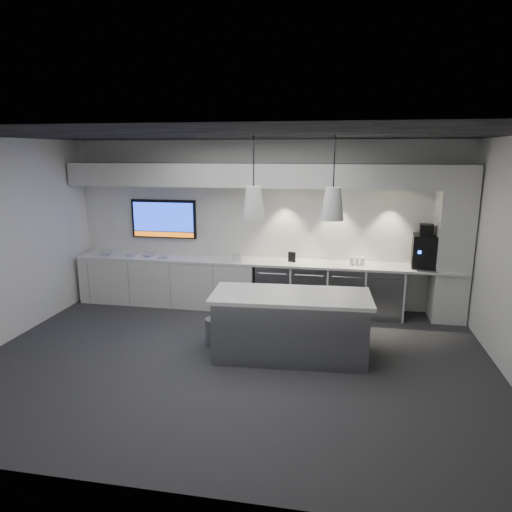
% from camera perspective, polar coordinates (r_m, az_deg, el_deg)
% --- Properties ---
extents(floor, '(7.00, 7.00, 0.00)m').
position_cam_1_polar(floor, '(6.41, -2.79, -12.98)').
color(floor, '#2E2E31').
rests_on(floor, ground).
extents(ceiling, '(7.00, 7.00, 0.00)m').
position_cam_1_polar(ceiling, '(5.77, -3.13, 14.89)').
color(ceiling, black).
rests_on(ceiling, wall_back).
extents(wall_back, '(7.00, 0.00, 7.00)m').
position_cam_1_polar(wall_back, '(8.32, 0.98, 3.96)').
color(wall_back, white).
rests_on(wall_back, floor).
extents(wall_front, '(7.00, 0.00, 7.00)m').
position_cam_1_polar(wall_front, '(3.63, -12.10, -8.46)').
color(wall_front, white).
rests_on(wall_front, floor).
extents(back_counter, '(6.80, 0.65, 0.04)m').
position_cam_1_polar(back_counter, '(8.13, 0.60, -0.71)').
color(back_counter, white).
rests_on(back_counter, left_base_cabinets).
extents(left_base_cabinets, '(3.30, 0.63, 0.86)m').
position_cam_1_polar(left_base_cabinets, '(8.70, -10.86, -3.09)').
color(left_base_cabinets, silver).
rests_on(left_base_cabinets, floor).
extents(fridge_unit_a, '(0.60, 0.61, 0.85)m').
position_cam_1_polar(fridge_unit_a, '(8.21, 2.31, -3.87)').
color(fridge_unit_a, gray).
rests_on(fridge_unit_a, floor).
extents(fridge_unit_b, '(0.60, 0.61, 0.85)m').
position_cam_1_polar(fridge_unit_b, '(8.15, 6.71, -4.08)').
color(fridge_unit_b, gray).
rests_on(fridge_unit_b, floor).
extents(fridge_unit_c, '(0.60, 0.61, 0.85)m').
position_cam_1_polar(fridge_unit_c, '(8.14, 11.15, -4.26)').
color(fridge_unit_c, gray).
rests_on(fridge_unit_c, floor).
extents(fridge_unit_d, '(0.60, 0.61, 0.85)m').
position_cam_1_polar(fridge_unit_d, '(8.18, 15.57, -4.42)').
color(fridge_unit_d, gray).
rests_on(fridge_unit_d, floor).
extents(backsplash, '(4.60, 0.03, 1.30)m').
position_cam_1_polar(backsplash, '(8.19, 9.30, 4.00)').
color(backsplash, silver).
rests_on(backsplash, wall_back).
extents(soffit, '(6.90, 0.60, 0.40)m').
position_cam_1_polar(soffit, '(7.93, 0.65, 10.06)').
color(soffit, silver).
rests_on(soffit, wall_back).
extents(column, '(0.55, 0.55, 2.60)m').
position_cam_1_polar(column, '(8.17, 23.35, 1.30)').
color(column, silver).
rests_on(column, floor).
extents(wall_tv, '(1.25, 0.07, 0.72)m').
position_cam_1_polar(wall_tv, '(8.77, -11.46, 4.57)').
color(wall_tv, black).
rests_on(wall_tv, wall_back).
extents(island, '(2.20, 1.04, 0.91)m').
position_cam_1_polar(island, '(6.37, 4.32, -8.65)').
color(island, gray).
rests_on(island, floor).
extents(bin, '(0.37, 0.37, 0.40)m').
position_cam_1_polar(bin, '(6.87, -5.17, -9.37)').
color(bin, gray).
rests_on(bin, floor).
extents(coffee_machine, '(0.44, 0.60, 0.73)m').
position_cam_1_polar(coffee_machine, '(8.10, 20.35, 0.73)').
color(coffee_machine, black).
rests_on(coffee_machine, back_counter).
extents(sign_black, '(0.14, 0.06, 0.18)m').
position_cam_1_polar(sign_black, '(8.03, 4.51, -0.12)').
color(sign_black, black).
rests_on(sign_black, back_counter).
extents(sign_white, '(0.18, 0.07, 0.14)m').
position_cam_1_polar(sign_white, '(8.07, -2.40, -0.17)').
color(sign_white, white).
rests_on(sign_white, back_counter).
extents(cup_cluster, '(0.26, 0.16, 0.14)m').
position_cam_1_polar(cup_cluster, '(8.00, 12.50, -0.60)').
color(cup_cluster, white).
rests_on(cup_cluster, back_counter).
extents(tray_a, '(0.19, 0.19, 0.02)m').
position_cam_1_polar(tray_a, '(9.02, -18.16, 0.22)').
color(tray_a, '#A1A1A1').
rests_on(tray_a, back_counter).
extents(tray_b, '(0.18, 0.18, 0.02)m').
position_cam_1_polar(tray_b, '(8.81, -15.35, 0.12)').
color(tray_b, '#A1A1A1').
rests_on(tray_b, back_counter).
extents(tray_c, '(0.20, 0.20, 0.02)m').
position_cam_1_polar(tray_c, '(8.71, -13.25, 0.09)').
color(tray_c, '#A1A1A1').
rests_on(tray_c, back_counter).
extents(tray_d, '(0.17, 0.17, 0.02)m').
position_cam_1_polar(tray_d, '(8.51, -11.45, -0.13)').
color(tray_d, '#A1A1A1').
rests_on(tray_d, back_counter).
extents(pendant_left, '(0.29, 0.29, 1.12)m').
position_cam_1_polar(pendant_left, '(6.03, -0.29, 6.77)').
color(pendant_left, silver).
rests_on(pendant_left, ceiling).
extents(pendant_right, '(0.29, 0.29, 1.12)m').
position_cam_1_polar(pendant_right, '(5.93, 9.57, 6.48)').
color(pendant_right, silver).
rests_on(pendant_right, ceiling).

